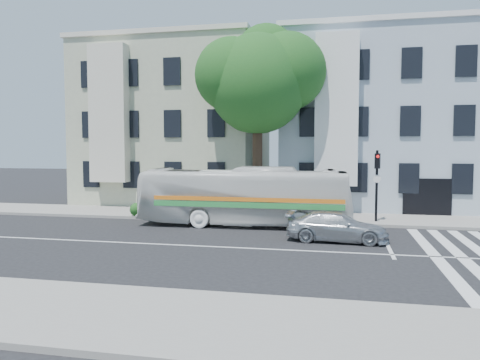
# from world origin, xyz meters

# --- Properties ---
(ground) EXTENTS (120.00, 120.00, 0.00)m
(ground) POSITION_xyz_m (0.00, 0.00, 0.00)
(ground) COLOR black
(ground) RESTS_ON ground
(sidewalk_far) EXTENTS (80.00, 4.00, 0.15)m
(sidewalk_far) POSITION_xyz_m (0.00, 8.00, 0.07)
(sidewalk_far) COLOR gray
(sidewalk_far) RESTS_ON ground
(sidewalk_near) EXTENTS (80.00, 4.00, 0.15)m
(sidewalk_near) POSITION_xyz_m (0.00, -8.00, 0.07)
(sidewalk_near) COLOR gray
(sidewalk_near) RESTS_ON ground
(building_left) EXTENTS (12.00, 10.00, 11.00)m
(building_left) POSITION_xyz_m (-7.00, 15.00, 5.50)
(building_left) COLOR #A7AC90
(building_left) RESTS_ON ground
(building_right) EXTENTS (12.00, 10.00, 11.00)m
(building_right) POSITION_xyz_m (7.00, 15.00, 5.50)
(building_right) COLOR #A0AEBE
(building_right) RESTS_ON ground
(street_tree) EXTENTS (7.30, 5.90, 11.10)m
(street_tree) POSITION_xyz_m (0.06, 8.74, 7.83)
(street_tree) COLOR #2D2116
(street_tree) RESTS_ON ground
(bus) EXTENTS (2.81, 10.69, 2.96)m
(bus) POSITION_xyz_m (-0.08, 5.20, 1.48)
(bus) COLOR white
(bus) RESTS_ON ground
(sedan) EXTENTS (1.92, 4.28, 1.22)m
(sedan) POSITION_xyz_m (4.49, 2.13, 0.61)
(sedan) COLOR silver
(sedan) RESTS_ON ground
(hedge) EXTENTS (8.43, 3.00, 0.70)m
(hedge) POSITION_xyz_m (-2.17, 6.30, 0.50)
(hedge) COLOR #29621F
(hedge) RESTS_ON sidewalk_far
(traffic_signal) EXTENTS (0.38, 0.52, 3.79)m
(traffic_signal) POSITION_xyz_m (6.44, 6.91, 2.45)
(traffic_signal) COLOR black
(traffic_signal) RESTS_ON ground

